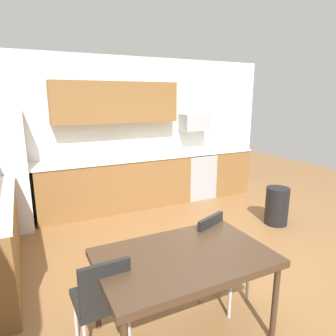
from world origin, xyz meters
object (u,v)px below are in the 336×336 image
(dining_table, at_px, (184,261))
(microwave, at_px, (195,122))
(oven_range, at_px, (196,174))
(refrigerator, at_px, (0,171))
(trash_bin, at_px, (277,206))
(chair_far_side, at_px, (102,297))
(chair_near_table, at_px, (219,252))

(dining_table, bearing_deg, microwave, 57.81)
(oven_range, height_order, dining_table, oven_range)
(refrigerator, xyz_separation_m, oven_range, (3.46, 0.08, -0.47))
(trash_bin, bearing_deg, oven_range, 103.44)
(microwave, distance_m, dining_table, 3.89)
(microwave, height_order, chair_far_side, microwave)
(chair_near_table, bearing_deg, trash_bin, 29.66)
(dining_table, bearing_deg, trash_bin, 28.81)
(chair_near_table, bearing_deg, refrigerator, 125.36)
(refrigerator, relative_size, dining_table, 1.32)
(dining_table, distance_m, chair_near_table, 0.63)
(chair_far_side, bearing_deg, oven_range, 48.42)
(microwave, xyz_separation_m, chair_near_table, (-1.48, -2.96, -1.00))
(microwave, relative_size, trash_bin, 0.90)
(microwave, bearing_deg, dining_table, -122.19)
(chair_far_side, relative_size, trash_bin, 1.42)
(oven_range, height_order, microwave, microwave)
(chair_far_side, bearing_deg, chair_near_table, 7.87)
(refrigerator, bearing_deg, oven_range, 1.33)
(refrigerator, xyz_separation_m, trash_bin, (3.88, -1.69, -0.62))
(refrigerator, distance_m, chair_near_table, 3.43)
(refrigerator, xyz_separation_m, chair_near_table, (1.97, -2.78, -0.42))
(oven_range, height_order, chair_far_side, oven_range)
(refrigerator, distance_m, chair_far_side, 3.07)
(refrigerator, height_order, dining_table, refrigerator)
(chair_far_side, bearing_deg, dining_table, -8.24)
(dining_table, height_order, chair_near_table, chair_near_table)
(chair_far_side, bearing_deg, refrigerator, 104.68)
(oven_range, relative_size, chair_near_table, 1.07)
(oven_range, bearing_deg, chair_far_side, -131.58)
(refrigerator, height_order, trash_bin, refrigerator)
(dining_table, distance_m, trash_bin, 2.82)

